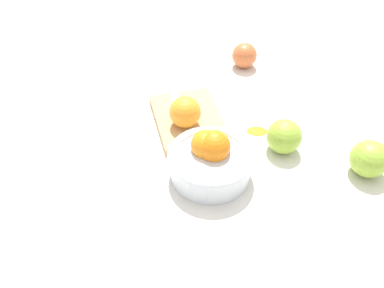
{
  "coord_description": "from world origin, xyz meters",
  "views": [
    {
      "loc": [
        -0.61,
        0.39,
        0.62
      ],
      "look_at": [
        -0.04,
        0.12,
        0.04
      ],
      "focal_mm": 35.67,
      "sensor_mm": 36.0,
      "label": 1
    }
  ],
  "objects_px": {
    "orange_on_board": "(185,112)",
    "knife": "(176,103)",
    "apple_front_left_2": "(284,136)",
    "apple_front_left": "(369,159)",
    "apple_front_right": "(244,55)",
    "cutting_board": "(188,119)",
    "bowl": "(210,159)"
  },
  "relations": [
    {
      "from": "bowl",
      "to": "apple_front_left",
      "type": "relative_size",
      "value": 2.23
    },
    {
      "from": "orange_on_board",
      "to": "cutting_board",
      "type": "bearing_deg",
      "value": -36.29
    },
    {
      "from": "cutting_board",
      "to": "apple_front_left",
      "type": "distance_m",
      "value": 0.43
    },
    {
      "from": "orange_on_board",
      "to": "apple_front_right",
      "type": "xyz_separation_m",
      "value": [
        0.2,
        -0.29,
        -0.02
      ]
    },
    {
      "from": "orange_on_board",
      "to": "knife",
      "type": "distance_m",
      "value": 0.09
    },
    {
      "from": "cutting_board",
      "to": "apple_front_left_2",
      "type": "bearing_deg",
      "value": -140.01
    },
    {
      "from": "bowl",
      "to": "apple_front_right",
      "type": "bearing_deg",
      "value": -40.06
    },
    {
      "from": "knife",
      "to": "apple_front_left_2",
      "type": "relative_size",
      "value": 1.86
    },
    {
      "from": "apple_front_right",
      "to": "orange_on_board",
      "type": "bearing_deg",
      "value": 124.89
    },
    {
      "from": "bowl",
      "to": "apple_front_right",
      "type": "xyz_separation_m",
      "value": [
        0.36,
        -0.3,
        -0.01
      ]
    },
    {
      "from": "apple_front_left_2",
      "to": "orange_on_board",
      "type": "bearing_deg",
      "value": 48.09
    },
    {
      "from": "bowl",
      "to": "apple_front_left",
      "type": "height_order",
      "value": "bowl"
    },
    {
      "from": "orange_on_board",
      "to": "apple_front_right",
      "type": "bearing_deg",
      "value": -55.11
    },
    {
      "from": "bowl",
      "to": "knife",
      "type": "distance_m",
      "value": 0.24
    },
    {
      "from": "orange_on_board",
      "to": "knife",
      "type": "height_order",
      "value": "orange_on_board"
    },
    {
      "from": "knife",
      "to": "apple_front_left_2",
      "type": "distance_m",
      "value": 0.3
    },
    {
      "from": "cutting_board",
      "to": "apple_front_left",
      "type": "bearing_deg",
      "value": -139.42
    },
    {
      "from": "cutting_board",
      "to": "apple_front_left",
      "type": "xyz_separation_m",
      "value": [
        -0.33,
        -0.28,
        0.03
      ]
    },
    {
      "from": "cutting_board",
      "to": "knife",
      "type": "bearing_deg",
      "value": 8.55
    },
    {
      "from": "bowl",
      "to": "apple_front_left_2",
      "type": "distance_m",
      "value": 0.19
    },
    {
      "from": "apple_front_left",
      "to": "apple_front_right",
      "type": "relative_size",
      "value": 1.1
    },
    {
      "from": "orange_on_board",
      "to": "apple_front_left",
      "type": "xyz_separation_m",
      "value": [
        -0.3,
        -0.3,
        -0.02
      ]
    },
    {
      "from": "bowl",
      "to": "apple_front_left_2",
      "type": "xyz_separation_m",
      "value": [
        -0.0,
        -0.19,
        -0.0
      ]
    },
    {
      "from": "knife",
      "to": "apple_front_right",
      "type": "relative_size",
      "value": 2.0
    },
    {
      "from": "knife",
      "to": "apple_front_left",
      "type": "relative_size",
      "value": 1.82
    },
    {
      "from": "apple_front_left",
      "to": "apple_front_left_2",
      "type": "bearing_deg",
      "value": 41.35
    },
    {
      "from": "bowl",
      "to": "apple_front_right",
      "type": "distance_m",
      "value": 0.47
    },
    {
      "from": "cutting_board",
      "to": "apple_front_left_2",
      "type": "height_order",
      "value": "apple_front_left_2"
    },
    {
      "from": "cutting_board",
      "to": "orange_on_board",
      "type": "xyz_separation_m",
      "value": [
        -0.03,
        0.02,
        0.05
      ]
    },
    {
      "from": "orange_on_board",
      "to": "apple_front_left",
      "type": "bearing_deg",
      "value": -134.86
    },
    {
      "from": "orange_on_board",
      "to": "apple_front_left_2",
      "type": "distance_m",
      "value": 0.24
    },
    {
      "from": "knife",
      "to": "apple_front_left",
      "type": "distance_m",
      "value": 0.48
    }
  ]
}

